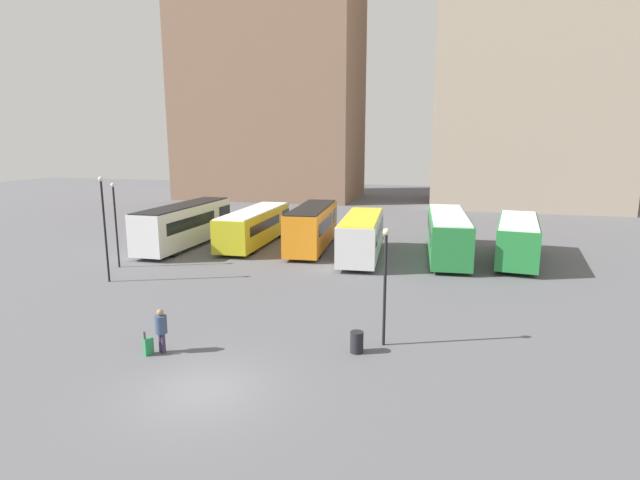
{
  "coord_description": "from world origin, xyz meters",
  "views": [
    {
      "loc": [
        7.64,
        -13.8,
        8.15
      ],
      "look_at": [
        0.11,
        14.96,
        2.22
      ],
      "focal_mm": 28.0,
      "sensor_mm": 36.0,
      "label": 1
    }
  ],
  "objects_px": {
    "bus_2": "(312,226)",
    "bus_5": "(517,238)",
    "suitcase": "(148,346)",
    "lamp_post_1": "(115,218)",
    "bus_1": "(255,225)",
    "bus_4": "(448,233)",
    "bus_0": "(185,224)",
    "bus_3": "(362,235)",
    "trash_bin": "(357,342)",
    "traveler": "(161,327)",
    "lamp_post_0": "(104,221)",
    "lamp_post_2": "(385,276)"
  },
  "relations": [
    {
      "from": "bus_1",
      "to": "bus_0",
      "type": "bearing_deg",
      "value": 111.42
    },
    {
      "from": "bus_4",
      "to": "bus_5",
      "type": "xyz_separation_m",
      "value": [
        4.66,
        -0.22,
        -0.1
      ]
    },
    {
      "from": "bus_4",
      "to": "lamp_post_1",
      "type": "bearing_deg",
      "value": 108.89
    },
    {
      "from": "bus_0",
      "to": "bus_4",
      "type": "distance_m",
      "value": 19.92
    },
    {
      "from": "bus_4",
      "to": "traveler",
      "type": "relative_size",
      "value": 6.33
    },
    {
      "from": "bus_2",
      "to": "lamp_post_2",
      "type": "distance_m",
      "value": 18.75
    },
    {
      "from": "suitcase",
      "to": "lamp_post_2",
      "type": "distance_m",
      "value": 9.62
    },
    {
      "from": "bus_1",
      "to": "lamp_post_1",
      "type": "xyz_separation_m",
      "value": [
        -5.85,
        -9.22,
        1.74
      ]
    },
    {
      "from": "bus_4",
      "to": "bus_2",
      "type": "bearing_deg",
      "value": 85.87
    },
    {
      "from": "bus_5",
      "to": "bus_4",
      "type": "bearing_deg",
      "value": 93.88
    },
    {
      "from": "traveler",
      "to": "suitcase",
      "type": "bearing_deg",
      "value": 151.06
    },
    {
      "from": "bus_1",
      "to": "trash_bin",
      "type": "relative_size",
      "value": 12.76
    },
    {
      "from": "bus_1",
      "to": "bus_4",
      "type": "height_order",
      "value": "bus_4"
    },
    {
      "from": "bus_1",
      "to": "trash_bin",
      "type": "height_order",
      "value": "bus_1"
    },
    {
      "from": "bus_2",
      "to": "bus_5",
      "type": "height_order",
      "value": "bus_2"
    },
    {
      "from": "bus_3",
      "to": "traveler",
      "type": "bearing_deg",
      "value": 160.71
    },
    {
      "from": "bus_4",
      "to": "traveler",
      "type": "distance_m",
      "value": 22.54
    },
    {
      "from": "bus_2",
      "to": "bus_5",
      "type": "bearing_deg",
      "value": -95.92
    },
    {
      "from": "bus_0",
      "to": "bus_5",
      "type": "bearing_deg",
      "value": -86.58
    },
    {
      "from": "bus_0",
      "to": "suitcase",
      "type": "relative_size",
      "value": 11.41
    },
    {
      "from": "suitcase",
      "to": "lamp_post_1",
      "type": "xyz_separation_m",
      "value": [
        -9.78,
        11.55,
        2.91
      ]
    },
    {
      "from": "suitcase",
      "to": "trash_bin",
      "type": "distance_m",
      "value": 8.09
    },
    {
      "from": "bus_5",
      "to": "trash_bin",
      "type": "bearing_deg",
      "value": 162.66
    },
    {
      "from": "bus_0",
      "to": "trash_bin",
      "type": "distance_m",
      "value": 23.4
    },
    {
      "from": "traveler",
      "to": "suitcase",
      "type": "relative_size",
      "value": 1.83
    },
    {
      "from": "bus_4",
      "to": "lamp_post_1",
      "type": "distance_m",
      "value": 22.55
    },
    {
      "from": "bus_1",
      "to": "suitcase",
      "type": "bearing_deg",
      "value": -171.17
    },
    {
      "from": "bus_3",
      "to": "traveler",
      "type": "distance_m",
      "value": 18.6
    },
    {
      "from": "bus_3",
      "to": "suitcase",
      "type": "relative_size",
      "value": 9.84
    },
    {
      "from": "bus_0",
      "to": "bus_3",
      "type": "distance_m",
      "value": 14.01
    },
    {
      "from": "lamp_post_2",
      "to": "trash_bin",
      "type": "distance_m",
      "value": 2.81
    },
    {
      "from": "bus_1",
      "to": "suitcase",
      "type": "xyz_separation_m",
      "value": [
        3.93,
        -20.77,
        -1.18
      ]
    },
    {
      "from": "bus_2",
      "to": "bus_0",
      "type": "bearing_deg",
      "value": 94.63
    },
    {
      "from": "bus_0",
      "to": "lamp_post_1",
      "type": "relative_size",
      "value": 2.01
    },
    {
      "from": "lamp_post_0",
      "to": "suitcase",
      "type": "bearing_deg",
      "value": -45.87
    },
    {
      "from": "bus_3",
      "to": "bus_5",
      "type": "relative_size",
      "value": 1.0
    },
    {
      "from": "bus_4",
      "to": "suitcase",
      "type": "xyz_separation_m",
      "value": [
        -10.98,
        -20.21,
        -1.34
      ]
    },
    {
      "from": "bus_3",
      "to": "bus_5",
      "type": "height_order",
      "value": "bus_3"
    },
    {
      "from": "bus_1",
      "to": "lamp_post_1",
      "type": "height_order",
      "value": "lamp_post_1"
    },
    {
      "from": "bus_1",
      "to": "lamp_post_2",
      "type": "xyz_separation_m",
      "value": [
        12.62,
        -17.53,
        1.37
      ]
    },
    {
      "from": "bus_4",
      "to": "lamp_post_1",
      "type": "xyz_separation_m",
      "value": [
        -20.76,
        -8.66,
        1.58
      ]
    },
    {
      "from": "bus_0",
      "to": "bus_3",
      "type": "bearing_deg",
      "value": -91.15
    },
    {
      "from": "bus_4",
      "to": "lamp_post_1",
      "type": "height_order",
      "value": "lamp_post_1"
    },
    {
      "from": "bus_5",
      "to": "traveler",
      "type": "relative_size",
      "value": 5.39
    },
    {
      "from": "bus_0",
      "to": "bus_3",
      "type": "xyz_separation_m",
      "value": [
        14.01,
        -0.34,
        -0.18
      ]
    },
    {
      "from": "bus_0",
      "to": "bus_3",
      "type": "height_order",
      "value": "bus_0"
    },
    {
      "from": "bus_0",
      "to": "lamp_post_0",
      "type": "relative_size",
      "value": 1.8
    },
    {
      "from": "traveler",
      "to": "lamp_post_1",
      "type": "xyz_separation_m",
      "value": [
        -10.19,
        11.24,
        2.2
      ]
    },
    {
      "from": "trash_bin",
      "to": "lamp_post_0",
      "type": "bearing_deg",
      "value": 158.82
    },
    {
      "from": "bus_5",
      "to": "traveler",
      "type": "height_order",
      "value": "bus_5"
    }
  ]
}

